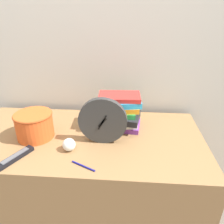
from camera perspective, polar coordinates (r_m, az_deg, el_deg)
name	(u,v)px	position (r m, az deg, el deg)	size (l,w,h in m)	color
wall_back	(92,41)	(1.50, -5.29, 17.89)	(6.00, 0.04, 2.40)	beige
desk	(87,184)	(1.49, -6.60, -18.26)	(1.36, 0.68, 0.74)	olive
desk_clock	(103,121)	(1.14, -2.46, -2.38)	(0.26, 0.04, 0.26)	#333333
book_stack	(120,112)	(1.30, 2.06, 0.10)	(0.26, 0.21, 0.21)	#7A3899
basket	(34,124)	(1.29, -19.61, -3.09)	(0.21, 0.21, 0.15)	#E05623
tv_remote	(15,157)	(1.17, -23.91, -10.76)	(0.12, 0.19, 0.02)	black
crumpled_paper_ball	(69,145)	(1.15, -11.17, -8.36)	(0.07, 0.07, 0.07)	white
pen	(83,166)	(1.05, -7.50, -13.82)	(0.12, 0.07, 0.01)	navy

